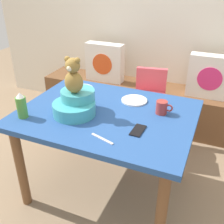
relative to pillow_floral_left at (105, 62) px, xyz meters
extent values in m
plane|color=#8C7256|center=(0.56, -1.20, -0.68)|extent=(8.00, 8.00, 0.00)
cube|color=silver|center=(0.56, 0.29, 0.62)|extent=(4.40, 0.10, 2.60)
cube|color=brown|center=(0.56, 0.02, -0.45)|extent=(2.60, 0.44, 0.46)
cube|color=white|center=(0.00, 0.00, 0.00)|extent=(0.44, 0.14, 0.44)
cylinder|color=#D84C1E|center=(0.00, -0.07, 0.00)|extent=(0.24, 0.01, 0.24)
cube|color=white|center=(1.18, 0.00, 0.00)|extent=(0.44, 0.14, 0.44)
cylinder|color=#E02D72|center=(1.18, -0.07, 0.00)|extent=(0.24, 0.01, 0.24)
cube|color=#264C8C|center=(0.56, -1.20, 0.04)|extent=(1.24, 0.94, 0.04)
cylinder|color=brown|center=(0.03, -1.58, -0.33)|extent=(0.07, 0.07, 0.70)
cylinder|color=brown|center=(1.09, -1.58, -0.33)|extent=(0.07, 0.07, 0.70)
cylinder|color=brown|center=(0.03, -0.82, -0.33)|extent=(0.07, 0.07, 0.70)
cylinder|color=brown|center=(1.09, -0.82, -0.33)|extent=(0.07, 0.07, 0.70)
cylinder|color=#D84C59|center=(0.67, -0.43, -0.17)|extent=(0.34, 0.34, 0.10)
cube|color=#D84C59|center=(0.64, -0.29, -0.01)|extent=(0.30, 0.10, 0.24)
cube|color=white|center=(0.70, -0.61, -0.10)|extent=(0.33, 0.25, 0.02)
cylinder|color=silver|center=(0.53, -0.57, -0.45)|extent=(0.03, 0.03, 0.46)
cylinder|color=silver|center=(0.81, -0.57, -0.45)|extent=(0.03, 0.03, 0.46)
cylinder|color=silver|center=(0.53, -0.29, -0.45)|extent=(0.03, 0.03, 0.46)
cylinder|color=silver|center=(0.81, -0.29, -0.45)|extent=(0.03, 0.03, 0.46)
cylinder|color=teal|center=(0.37, -1.32, 0.10)|extent=(0.30, 0.30, 0.09)
cylinder|color=teal|center=(0.37, -1.26, 0.18)|extent=(0.24, 0.24, 0.07)
ellipsoid|color=olive|center=(0.37, -1.30, 0.29)|extent=(0.13, 0.11, 0.15)
sphere|color=olive|center=(0.37, -1.30, 0.41)|extent=(0.10, 0.10, 0.10)
sphere|color=beige|center=(0.37, -1.34, 0.40)|extent=(0.04, 0.04, 0.04)
sphere|color=olive|center=(0.33, -1.30, 0.45)|extent=(0.04, 0.04, 0.04)
sphere|color=olive|center=(0.41, -1.30, 0.45)|extent=(0.04, 0.04, 0.04)
cylinder|color=#4C8C33|center=(0.06, -1.49, 0.13)|extent=(0.07, 0.07, 0.15)
cone|color=white|center=(0.06, -1.49, 0.23)|extent=(0.06, 0.06, 0.03)
cylinder|color=#9E332D|center=(0.93, -1.07, 0.11)|extent=(0.08, 0.08, 0.09)
torus|color=#9E332D|center=(0.98, -1.07, 0.11)|extent=(0.06, 0.01, 0.06)
cylinder|color=white|center=(0.69, -0.95, 0.07)|extent=(0.20, 0.20, 0.01)
cylinder|color=white|center=(0.20, -0.92, 0.07)|extent=(0.20, 0.20, 0.01)
cube|color=black|center=(0.85, -1.35, 0.06)|extent=(0.07, 0.15, 0.01)
cube|color=silver|center=(0.68, -1.53, 0.06)|extent=(0.17, 0.07, 0.01)
camera|label=1|loc=(1.26, -2.74, 0.97)|focal=43.00mm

